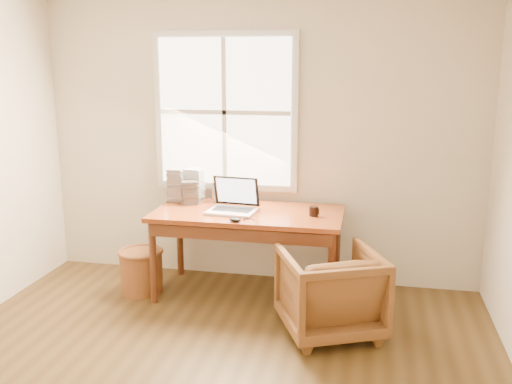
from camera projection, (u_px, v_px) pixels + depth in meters
The scene contains 11 objects.
room_shell at pixel (181, 186), 3.16m from camera, with size 4.04×4.54×2.64m.
desk at pixel (248, 214), 4.85m from camera, with size 1.60×0.80×0.04m, color brown.
armchair at pixel (330, 292), 4.23m from camera, with size 0.69×0.71×0.65m, color brown.
wicker_stool at pixel (141, 272), 5.02m from camera, with size 0.37×0.37×0.37m, color brown.
laptop at pixel (231, 195), 4.75m from camera, with size 0.42×0.45×0.32m, color silver, non-canonical shape.
mouse at pixel (235, 220), 4.52m from camera, with size 0.10×0.06×0.03m, color black.
coffee_mug at pixel (313, 211), 4.69m from camera, with size 0.07×0.07×0.08m, color black.
cd_stack_a at pixel (194, 185), 5.17m from camera, with size 0.15×0.13×0.30m, color silver.
cd_stack_b at pixel (189, 193), 5.07m from camera, with size 0.13×0.12×0.21m, color #232227.
cd_stack_c at pixel (176, 185), 5.16m from camera, with size 0.13×0.12×0.30m, color #ACAAB8.
cd_stack_d at pixel (222, 192), 5.16m from camera, with size 0.15×0.13×0.19m, color silver.
Camera 1 is at (1.01, -2.78, 1.99)m, focal length 40.00 mm.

